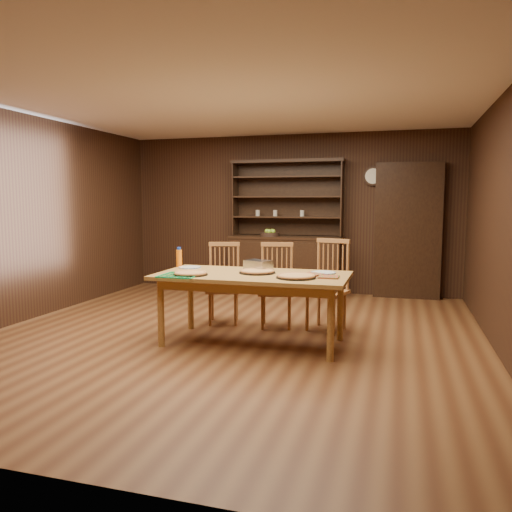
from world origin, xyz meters
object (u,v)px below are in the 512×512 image
(china_hutch, at_px, (286,257))
(dining_table, at_px, (253,281))
(chair_center, at_px, (277,282))
(chair_left, at_px, (224,280))
(chair_right, at_px, (329,282))
(juice_bottle, at_px, (179,258))

(china_hutch, xyz_separation_m, dining_table, (0.31, -2.95, 0.08))
(dining_table, height_order, chair_center, chair_center)
(china_hutch, distance_m, chair_left, 2.15)
(dining_table, xyz_separation_m, chair_right, (0.69, 0.84, -0.11))
(juice_bottle, bearing_deg, chair_right, 17.53)
(china_hutch, relative_size, chair_left, 2.18)
(china_hutch, bearing_deg, dining_table, -83.96)
(china_hutch, relative_size, juice_bottle, 9.54)
(chair_center, bearing_deg, dining_table, -105.90)
(chair_right, bearing_deg, chair_center, -161.56)
(china_hutch, xyz_separation_m, chair_left, (-0.31, -2.13, -0.07))
(chair_right, height_order, juice_bottle, chair_right)
(chair_right, bearing_deg, china_hutch, 131.88)
(china_hutch, xyz_separation_m, chair_right, (1.01, -2.11, -0.03))
(dining_table, height_order, juice_bottle, juice_bottle)
(dining_table, distance_m, chair_right, 1.09)
(chair_right, distance_m, juice_bottle, 1.79)
(china_hutch, relative_size, dining_table, 1.09)
(chair_right, xyz_separation_m, juice_bottle, (-1.68, -0.53, 0.29))
(china_hutch, xyz_separation_m, chair_center, (0.37, -2.13, -0.06))
(chair_center, distance_m, juice_bottle, 1.21)
(chair_center, bearing_deg, chair_right, -9.63)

